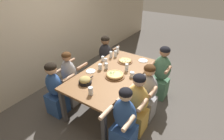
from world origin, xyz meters
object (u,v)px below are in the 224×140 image
drinking_glass_f (106,66)px  drinking_glass_h (116,54)px  empty_plate_b (91,71)px  drinking_glass_e (103,59)px  drinking_glass_g (100,67)px  diner_near_midleft (137,106)px  drinking_glass_a (118,50)px  diner_far_midleft (70,81)px  diner_far_right (106,58)px  skillet_bowl (85,81)px  diner_near_right (161,75)px  drinking_glass_c (127,68)px  drinking_glass_d (111,55)px  empty_plate_a (143,61)px  diner_near_left (124,123)px  pizza_board_second (125,61)px  drinking_glass_b (106,61)px  pizza_board_main (115,75)px  diner_far_left (55,91)px  cocktail_glass_blue (132,75)px  drinking_glass_i (91,91)px  diner_near_center (146,94)px

drinking_glass_f → drinking_glass_h: size_ratio=0.83×
empty_plate_b → drinking_glass_e: bearing=8.1°
drinking_glass_g → diner_near_midleft: diner_near_midleft is taller
drinking_glass_a → diner_near_midleft: (-1.19, -1.11, -0.30)m
drinking_glass_g → diner_far_midleft: diner_far_midleft is taller
diner_far_right → skillet_bowl: bearing=-68.5°
diner_near_right → empty_plate_b: bearing=41.4°
diner_near_right → drinking_glass_c: bearing=46.5°
drinking_glass_d → drinking_glass_e: drinking_glass_d is taller
empty_plate_a → diner_near_left: size_ratio=0.17×
diner_far_midleft → diner_near_right: diner_near_right is taller
pizza_board_second → drinking_glass_b: 0.41m
pizza_board_main → diner_far_left: 1.14m
drinking_glass_c → diner_near_midleft: diner_near_midleft is taller
drinking_glass_d → drinking_glass_g: size_ratio=1.26×
pizza_board_second → drinking_glass_d: bearing=88.9°
drinking_glass_a → drinking_glass_e: bearing=175.3°
diner_far_right → drinking_glass_d: bearing=-39.5°
cocktail_glass_blue → diner_near_left: size_ratio=0.11×
diner_near_midleft → diner_far_midleft: bearing=2.1°
diner_near_midleft → skillet_bowl: bearing=12.0°
cocktail_glass_blue → drinking_glass_i: 0.87m
drinking_glass_h → drinking_glass_e: bearing=160.3°
drinking_glass_b → drinking_glass_i: bearing=-158.0°
drinking_glass_c → diner_far_right: (0.61, 0.93, -0.30)m
diner_near_center → diner_near_midleft: bearing=90.0°
drinking_glass_g → diner_near_right: diner_near_right is taller
drinking_glass_f → diner_near_left: 1.26m
drinking_glass_a → drinking_glass_e: 0.53m
drinking_glass_d → diner_far_right: diner_far_right is taller
pizza_board_main → diner_near_center: (0.12, -0.60, -0.27)m
drinking_glass_h → diner_near_midleft: size_ratio=0.12×
drinking_glass_g → drinking_glass_i: drinking_glass_i is taller
drinking_glass_i → diner_far_midleft: diner_far_midleft is taller
pizza_board_second → drinking_glass_c: 0.37m
cocktail_glass_blue → drinking_glass_b: (0.16, 0.69, 0.01)m
skillet_bowl → empty_plate_a: 1.41m
drinking_glass_a → diner_near_center: (-0.80, -1.11, -0.31)m
diner_far_right → diner_near_right: bearing=-2.1°
drinking_glass_e → drinking_glass_d: bearing=-15.0°
drinking_glass_f → drinking_glass_i: 0.85m
pizza_board_second → diner_far_midleft: size_ratio=0.28×
drinking_glass_a → diner_far_left: bearing=168.2°
drinking_glass_b → drinking_glass_g: bearing=-170.0°
pizza_board_main → diner_near_left: 0.95m
drinking_glass_e → diner_near_center: size_ratio=0.09×
pizza_board_second → drinking_glass_e: drinking_glass_e is taller
diner_near_center → diner_near_midleft: (-0.39, 0.00, 0.01)m
skillet_bowl → empty_plate_b: size_ratio=1.78×
diner_near_left → drinking_glass_e: bearing=-43.0°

